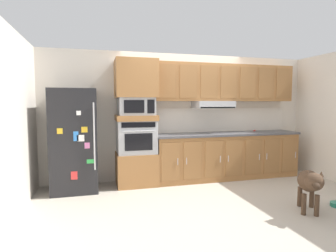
{
  "coord_description": "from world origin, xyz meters",
  "views": [
    {
      "loc": [
        -1.75,
        -4.28,
        1.52
      ],
      "look_at": [
        -0.47,
        0.43,
        1.11
      ],
      "focal_mm": 29.4,
      "sensor_mm": 36.0,
      "label": 1
    }
  ],
  "objects_px": {
    "refrigerator": "(74,140)",
    "dog": "(310,183)",
    "microwave": "(136,106)",
    "screwdriver": "(255,131)",
    "built_in_oven": "(136,137)"
  },
  "relations": [
    {
      "from": "microwave",
      "to": "screwdriver",
      "type": "bearing_deg",
      "value": 2.69
    },
    {
      "from": "refrigerator",
      "to": "dog",
      "type": "bearing_deg",
      "value": -30.92
    },
    {
      "from": "screwdriver",
      "to": "dog",
      "type": "distance_m",
      "value": 2.2
    },
    {
      "from": "refrigerator",
      "to": "dog",
      "type": "xyz_separation_m",
      "value": [
        3.18,
        -1.9,
        -0.45
      ]
    },
    {
      "from": "dog",
      "to": "screwdriver",
      "type": "bearing_deg",
      "value": -160.81
    },
    {
      "from": "refrigerator",
      "to": "microwave",
      "type": "bearing_deg",
      "value": 3.58
    },
    {
      "from": "microwave",
      "to": "screwdriver",
      "type": "relative_size",
      "value": 3.82
    },
    {
      "from": "screwdriver",
      "to": "dog",
      "type": "xyz_separation_m",
      "value": [
        -0.47,
        -2.09,
        -0.5
      ]
    },
    {
      "from": "screwdriver",
      "to": "dog",
      "type": "height_order",
      "value": "screwdriver"
    },
    {
      "from": "built_in_oven",
      "to": "screwdriver",
      "type": "relative_size",
      "value": 4.15
    },
    {
      "from": "built_in_oven",
      "to": "dog",
      "type": "distance_m",
      "value": 2.91
    },
    {
      "from": "refrigerator",
      "to": "screwdriver",
      "type": "xyz_separation_m",
      "value": [
        3.65,
        0.19,
        0.05
      ]
    },
    {
      "from": "built_in_oven",
      "to": "microwave",
      "type": "xyz_separation_m",
      "value": [
        0.0,
        -0.0,
        0.56
      ]
    },
    {
      "from": "built_in_oven",
      "to": "screwdriver",
      "type": "xyz_separation_m",
      "value": [
        2.56,
        0.12,
        0.03
      ]
    },
    {
      "from": "refrigerator",
      "to": "built_in_oven",
      "type": "height_order",
      "value": "refrigerator"
    }
  ]
}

